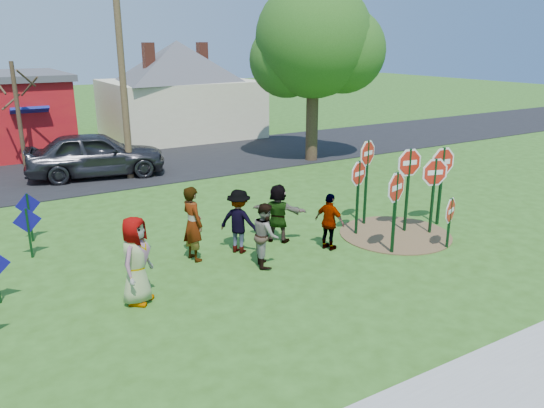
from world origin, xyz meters
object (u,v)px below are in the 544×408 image
Objects in this scene: stop_sign_a at (396,195)px; person_b at (193,224)px; utility_pole at (122,66)px; stop_sign_b at (367,161)px; suv at (96,154)px; leafy_tree at (316,46)px; stop_sign_d at (442,167)px; stop_sign_c at (409,171)px; person_a at (136,260)px.

person_b is (-4.65, 2.32, -0.65)m from stop_sign_a.
stop_sign_a is at bearing -72.67° from utility_pole.
stop_sign_b reaches higher than suv.
stop_sign_d is at bearing -102.31° from leafy_tree.
leafy_tree is at bearing -6.68° from utility_pole.
stop_sign_c is at bearing -109.92° from person_b.
stop_sign_c is (0.60, -1.11, -0.16)m from stop_sign_b.
person_a is (-8.08, -0.27, -0.86)m from stop_sign_c.
suv is at bearing 127.86° from stop_sign_d.
stop_sign_a is 0.29× the size of leafy_tree.
leafy_tree is (11.46, 9.64, 4.21)m from person_a.
utility_pole is (1.09, 9.09, 3.47)m from person_b.
stop_sign_a is 0.90× the size of stop_sign_c.
leafy_tree is (2.05, 9.41, 3.39)m from stop_sign_d.
utility_pole reaches higher than suv.
utility_pole reaches higher than stop_sign_a.
stop_sign_c is at bearing -79.49° from stop_sign_b.
stop_sign_c is at bearing -64.03° from utility_pole.
utility_pole is (3.03, 10.63, 3.48)m from person_a.
suv is at bearing 125.77° from stop_sign_c.
stop_sign_a is 12.28m from utility_pole.
stop_sign_d is at bearing 2.80° from stop_sign_a.
stop_sign_a reaches higher than person_a.
stop_sign_b reaches higher than stop_sign_d.
leafy_tree reaches higher than stop_sign_d.
stop_sign_c is at bearing -43.90° from person_a.
suv is 10.57m from leafy_tree.
stop_sign_d is 1.32× the size of person_a.
person_a is at bearing -139.93° from leafy_tree.
person_b is at bearing 175.62° from stop_sign_c.
stop_sign_c is (1.49, 1.05, 0.21)m from stop_sign_a.
person_a is (-6.59, 0.78, -0.65)m from stop_sign_a.
utility_pole is at bearing -120.42° from suv.
stop_sign_a is 0.28× the size of utility_pole.
suv is (-4.62, 12.35, -0.65)m from stop_sign_a.
person_a is at bearing 120.32° from person_b.
stop_sign_d is 12.49m from utility_pole.
stop_sign_d reaches higher than suv.
person_b is (-7.47, 1.31, -0.82)m from stop_sign_d.
stop_sign_b reaches higher than person_a.
stop_sign_b is 1.41× the size of person_b.
person_b reaches higher than person_a.
stop_sign_a is 0.93× the size of stop_sign_d.
leafy_tree reaches higher than person_b.
utility_pole is (-3.56, 11.41, 2.83)m from stop_sign_a.
leafy_tree is (9.52, 8.10, 4.20)m from person_b.
stop_sign_c is 11.82m from utility_pole.
stop_sign_d is at bearing -58.47° from utility_pole.
suv is (-6.11, 11.31, -0.86)m from stop_sign_c.
suv is at bearing 100.38° from stop_sign_b.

